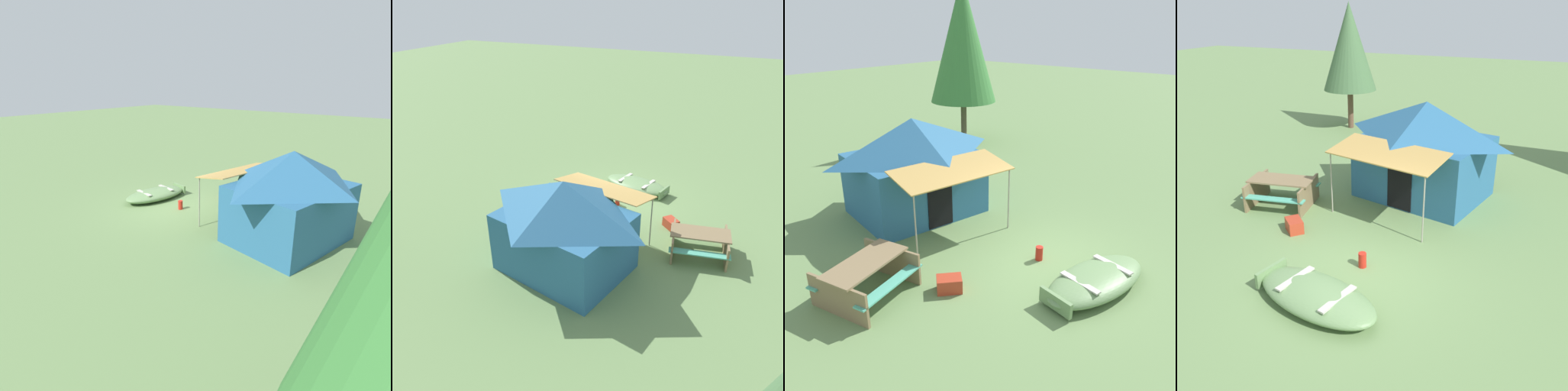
% 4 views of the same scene
% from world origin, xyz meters
% --- Properties ---
extents(ground_plane, '(80.00, 80.00, 0.00)m').
position_xyz_m(ground_plane, '(0.00, 0.00, 0.00)').
color(ground_plane, '#688750').
extents(beached_rowboat, '(2.89, 1.77, 0.43)m').
position_xyz_m(beached_rowboat, '(-0.27, -1.32, 0.22)').
color(beached_rowboat, '#698B57').
rests_on(beached_rowboat, ground_plane).
extents(canvas_cabin_tent, '(4.14, 4.59, 2.79)m').
position_xyz_m(canvas_cabin_tent, '(-0.05, 4.48, 1.44)').
color(canvas_cabin_tent, '#29608A').
rests_on(canvas_cabin_tent, ground_plane).
extents(picnic_table, '(2.03, 1.81, 0.78)m').
position_xyz_m(picnic_table, '(-3.45, 2.19, 0.49)').
color(picnic_table, olive).
rests_on(picnic_table, ground_plane).
extents(cooler_box, '(0.63, 0.61, 0.32)m').
position_xyz_m(cooler_box, '(-2.28, 1.00, 0.16)').
color(cooler_box, '#B23720').
rests_on(cooler_box, ground_plane).
extents(fuel_can, '(0.25, 0.25, 0.34)m').
position_xyz_m(fuel_can, '(-0.03, 0.23, 0.17)').
color(fuel_can, red).
rests_on(fuel_can, ground_plane).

